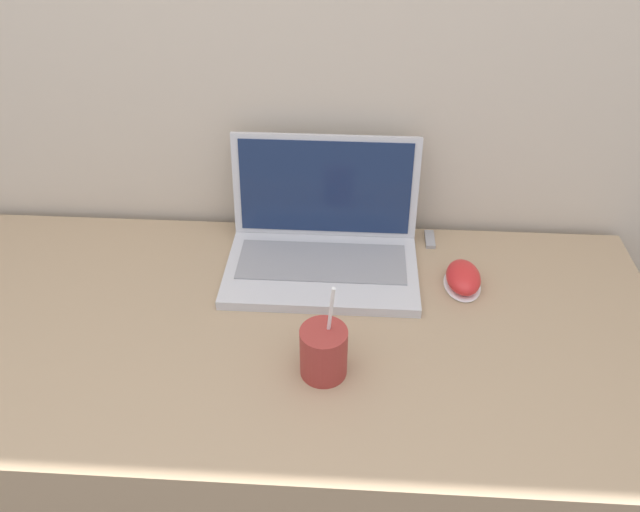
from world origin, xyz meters
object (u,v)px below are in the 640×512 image
at_px(drink_cup, 324,351).
at_px(laptop, 323,240).
at_px(usb_stick, 430,239).
at_px(computer_mouse, 463,278).

bearing_deg(drink_cup, laptop, 93.51).
relative_size(drink_cup, usb_stick, 3.26).
distance_m(drink_cup, computer_mouse, 0.36).
xyz_separation_m(computer_mouse, usb_stick, (-0.05, 0.15, -0.01)).
xyz_separation_m(drink_cup, computer_mouse, (0.26, 0.24, -0.03)).
bearing_deg(laptop, drink_cup, -86.49).
distance_m(laptop, usb_stick, 0.25).
height_order(drink_cup, usb_stick, drink_cup).
bearing_deg(drink_cup, computer_mouse, 42.86).
bearing_deg(laptop, usb_stick, 20.65).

